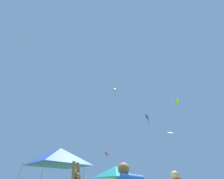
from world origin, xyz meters
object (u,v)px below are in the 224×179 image
(kite_black_diamond, at_px, (171,132))
(kite_blue_diamond, at_px, (147,117))
(canopy_tent_teal, at_px, (115,172))
(kite_yellow_box, at_px, (177,102))
(kite_green_box, at_px, (115,90))
(kite_magenta_delta, at_px, (107,154))
(canopy_tent_blue, at_px, (59,157))
(kite_lime_diamond, at_px, (28,38))

(kite_black_diamond, relative_size, kite_blue_diamond, 0.71)
(canopy_tent_teal, bearing_deg, kite_yellow_box, 44.44)
(canopy_tent_teal, distance_m, kite_green_box, 26.61)
(kite_yellow_box, distance_m, kite_blue_diamond, 8.64)
(kite_magenta_delta, bearing_deg, kite_black_diamond, -8.84)
(canopy_tent_blue, relative_size, kite_yellow_box, 1.36)
(kite_black_diamond, bearing_deg, kite_blue_diamond, 124.71)
(canopy_tent_teal, relative_size, kite_blue_diamond, 1.32)
(canopy_tent_blue, bearing_deg, canopy_tent_teal, 47.04)
(kite_yellow_box, relative_size, kite_black_diamond, 1.68)
(kite_green_box, xyz_separation_m, kite_black_diamond, (9.62, -6.62, -13.32))
(kite_yellow_box, xyz_separation_m, kite_blue_diamond, (-7.61, -0.47, -4.07))
(canopy_tent_blue, relative_size, canopy_tent_teal, 1.22)
(kite_magenta_delta, distance_m, kite_lime_diamond, 27.61)
(kite_yellow_box, bearing_deg, canopy_tent_teal, -135.56)
(kite_green_box, distance_m, kite_magenta_delta, 17.42)
(kite_yellow_box, xyz_separation_m, kite_magenta_delta, (-16.33, -2.63, -11.88))
(kite_yellow_box, distance_m, kite_lime_diamond, 35.61)
(canopy_tent_blue, xyz_separation_m, canopy_tent_teal, (4.04, 4.34, -0.57))
(canopy_tent_teal, distance_m, kite_black_diamond, 16.37)
(kite_green_box, bearing_deg, kite_magenta_delta, -110.72)
(canopy_tent_teal, bearing_deg, kite_magenta_delta, 94.94)
(canopy_tent_blue, relative_size, kite_lime_diamond, 5.41)
(canopy_tent_teal, bearing_deg, canopy_tent_blue, -132.96)
(kite_lime_diamond, bearing_deg, kite_blue_diamond, 22.55)
(canopy_tent_blue, relative_size, kite_green_box, 1.33)
(kite_black_diamond, relative_size, kite_lime_diamond, 2.37)
(kite_green_box, bearing_deg, kite_lime_diamond, -144.32)
(kite_black_diamond, bearing_deg, kite_yellow_box, 42.12)
(kite_lime_diamond, bearing_deg, canopy_tent_blue, -31.90)
(kite_yellow_box, bearing_deg, kite_black_diamond, -137.88)
(canopy_tent_blue, distance_m, kite_yellow_box, 31.14)
(kite_yellow_box, height_order, kite_green_box, kite_green_box)
(kite_black_diamond, xyz_separation_m, kite_blue_diamond, (-2.73, 3.94, 4.50))
(kite_magenta_delta, bearing_deg, kite_lime_diamond, -153.26)
(canopy_tent_blue, xyz_separation_m, kite_black_diamond, (14.42, 14.88, 6.43))
(kite_magenta_delta, relative_size, kite_lime_diamond, 2.56)
(canopy_tent_blue, bearing_deg, kite_blue_diamond, 58.17)
(kite_yellow_box, distance_m, kite_black_diamond, 10.80)
(kite_magenta_delta, bearing_deg, kite_blue_diamond, 13.93)
(kite_yellow_box, height_order, kite_blue_diamond, kite_yellow_box)
(kite_green_box, height_order, kite_black_diamond, kite_green_box)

